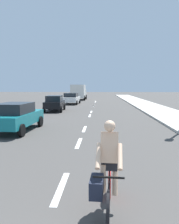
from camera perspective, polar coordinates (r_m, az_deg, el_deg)
ground_plane at (r=21.06m, az=0.42°, el=-0.11°), size 160.00×160.00×0.00m
sidewalk_strip at (r=23.74m, az=17.24°, el=0.52°), size 3.60×80.00×0.14m
lane_stripe_1 at (r=5.74m, az=-7.38°, el=-18.79°), size 0.16×1.80×0.01m
lane_stripe_2 at (r=9.74m, az=-2.78°, el=-8.02°), size 0.16×1.80×0.01m
lane_stripe_3 at (r=12.85m, az=-1.32°, el=-4.43°), size 0.16×1.80×0.01m
lane_stripe_4 at (r=18.68m, az=0.07°, el=-0.96°), size 0.16×1.80×0.01m
lane_stripe_5 at (r=21.50m, az=0.47°, el=0.04°), size 0.16×1.80×0.01m
lane_stripe_6 at (r=28.25m, az=1.10°, el=1.61°), size 0.16×1.80×0.01m
lane_stripe_7 at (r=27.82m, az=1.07°, el=1.53°), size 0.16×1.80×0.01m
lane_stripe_8 at (r=37.02m, az=1.58°, el=2.79°), size 0.16×1.80×0.01m
lane_stripe_9 at (r=35.12m, az=1.49°, el=2.59°), size 0.16×1.80×0.01m
cyclist at (r=4.43m, az=4.46°, el=-15.01°), size 0.63×1.71×1.82m
parked_car_teal at (r=12.85m, az=-18.51°, el=-0.99°), size 2.11×4.29×1.57m
parked_car_black at (r=22.38m, az=-9.02°, el=2.35°), size 1.97×3.94×1.57m
parked_car_white at (r=31.11m, az=-4.70°, el=3.60°), size 2.22×4.61×1.57m
delivery_truck at (r=41.13m, az=-2.82°, el=5.26°), size 2.70×6.25×2.80m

